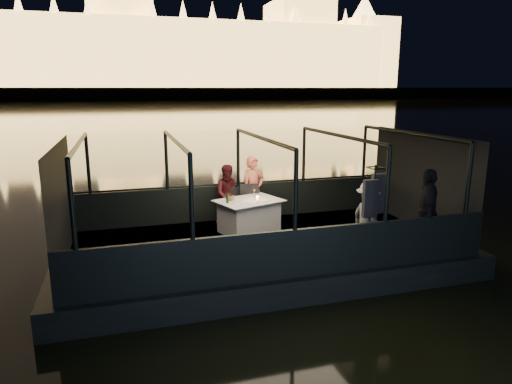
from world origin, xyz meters
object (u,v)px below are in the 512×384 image
object	(u,v)px
chair_port_left	(237,207)
coat_stand	(373,215)
person_woman_coral	(253,192)
passenger_stripe	(369,214)
chair_port_right	(252,208)
person_man_maroon	(229,194)
passenger_dark	(427,213)
dining_table_central	(249,216)
wine_bottle	(227,197)

from	to	relation	value
chair_port_left	coat_stand	world-z (taller)	coat_stand
person_woman_coral	passenger_stripe	bearing A→B (deg)	-78.41
coat_stand	passenger_stripe	xyz separation A→B (m)	(0.07, 0.24, -0.05)
chair_port_right	person_woman_coral	world-z (taller)	person_woman_coral
chair_port_left	passenger_stripe	world-z (taller)	passenger_stripe
person_man_maroon	passenger_stripe	bearing A→B (deg)	-44.21
chair_port_right	coat_stand	size ratio (longest dim) A/B	0.53
coat_stand	passenger_dark	xyz separation A→B (m)	(1.21, -0.05, -0.05)
dining_table_central	chair_port_right	distance (m)	0.49
passenger_stripe	passenger_dark	size ratio (longest dim) A/B	0.86
coat_stand	wine_bottle	size ratio (longest dim) A/B	7.02
wine_bottle	chair_port_right	bearing A→B (deg)	38.15
passenger_stripe	dining_table_central	bearing A→B (deg)	38.94
dining_table_central	person_woman_coral	xyz separation A→B (m)	(0.34, 0.81, 0.36)
chair_port_left	wine_bottle	world-z (taller)	wine_bottle
person_man_maroon	wine_bottle	distance (m)	1.03
dining_table_central	person_woman_coral	bearing A→B (deg)	67.11
coat_stand	passenger_dark	world-z (taller)	coat_stand
passenger_dark	passenger_stripe	bearing A→B (deg)	-71.58
dining_table_central	passenger_stripe	world-z (taller)	passenger_stripe
dining_table_central	person_man_maroon	distance (m)	0.96
chair_port_left	passenger_stripe	size ratio (longest dim) A/B	0.59
person_woman_coral	passenger_dark	distance (m)	4.22
person_man_maroon	passenger_dark	xyz separation A→B (m)	(3.34, -3.26, 0.10)
passenger_dark	wine_bottle	size ratio (longest dim) A/B	6.59
person_woman_coral	passenger_stripe	distance (m)	3.33
chair_port_left	passenger_stripe	xyz separation A→B (m)	(2.04, -2.78, 0.40)
dining_table_central	passenger_stripe	size ratio (longest dim) A/B	0.95
coat_stand	wine_bottle	world-z (taller)	coat_stand
dining_table_central	chair_port_left	bearing A→B (deg)	99.55
dining_table_central	coat_stand	distance (m)	3.05
chair_port_right	wine_bottle	bearing A→B (deg)	-131.29
chair_port_left	person_woman_coral	xyz separation A→B (m)	(0.45, 0.15, 0.30)
chair_port_right	coat_stand	world-z (taller)	coat_stand
dining_table_central	person_man_maroon	bearing A→B (deg)	108.32
coat_stand	passenger_stripe	bearing A→B (deg)	73.95
person_woman_coral	passenger_stripe	size ratio (longest dim) A/B	1.10
wine_bottle	passenger_dark	bearing A→B (deg)	-32.32
chair_port_left	person_man_maroon	distance (m)	0.39
chair_port_right	person_woman_coral	bearing A→B (deg)	78.22
wine_bottle	dining_table_central	bearing A→B (deg)	13.41
chair_port_left	coat_stand	distance (m)	3.63
passenger_dark	chair_port_right	bearing A→B (deg)	-102.10
chair_port_left	coat_stand	size ratio (longest dim) A/B	0.47
passenger_stripe	chair_port_right	bearing A→B (deg)	30.66
coat_stand	dining_table_central	bearing A→B (deg)	128.11
wine_bottle	passenger_stripe	bearing A→B (deg)	-38.86
coat_stand	passenger_stripe	size ratio (longest dim) A/B	1.24
dining_table_central	person_woman_coral	size ratio (longest dim) A/B	0.87
passenger_stripe	person_woman_coral	bearing A→B (deg)	25.02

